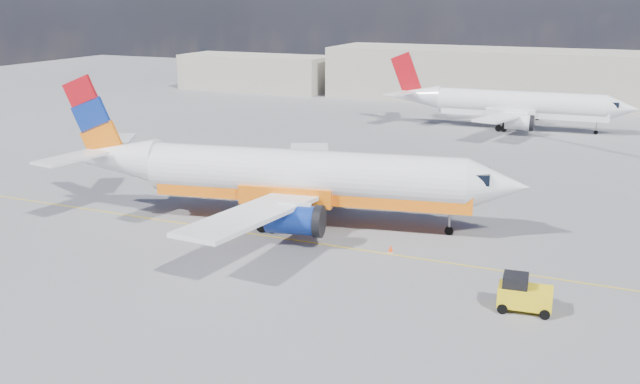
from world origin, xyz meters
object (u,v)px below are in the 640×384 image
at_px(main_jet, 290,177).
at_px(second_jet, 512,105).
at_px(traffic_cone, 391,249).
at_px(gse_tug, 523,294).

bearing_deg(main_jet, second_jet, 69.05).
bearing_deg(second_jet, traffic_cone, -92.57).
distance_m(second_jet, gse_tug, 54.48).
distance_m(second_jet, traffic_cone, 48.07).
relative_size(second_jet, gse_tug, 10.37).
bearing_deg(main_jet, traffic_cone, -29.02).
bearing_deg(traffic_cone, second_jet, 90.22).
xyz_separation_m(main_jet, traffic_cone, (8.71, -2.97, -3.26)).
bearing_deg(traffic_cone, main_jet, 161.21).
height_order(main_jet, second_jet, main_jet).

